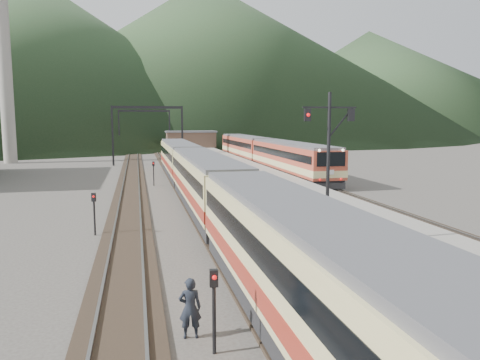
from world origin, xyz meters
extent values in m
cube|color=black|center=(0.00, 40.00, 0.06)|extent=(2.60, 200.00, 0.12)
cube|color=slate|center=(-0.72, 40.00, 0.16)|extent=(0.10, 200.00, 0.14)
cube|color=slate|center=(0.72, 40.00, 0.16)|extent=(0.10, 200.00, 0.14)
cube|color=black|center=(-5.00, 40.00, 0.06)|extent=(2.60, 200.00, 0.12)
cube|color=slate|center=(-5.72, 40.00, 0.16)|extent=(0.10, 200.00, 0.14)
cube|color=slate|center=(-4.28, 40.00, 0.16)|extent=(0.10, 200.00, 0.14)
cube|color=black|center=(11.50, 40.00, 0.06)|extent=(2.60, 200.00, 0.12)
cube|color=slate|center=(10.78, 40.00, 0.16)|extent=(0.10, 200.00, 0.14)
cube|color=slate|center=(12.22, 40.00, 0.16)|extent=(0.10, 200.00, 0.14)
cube|color=gray|center=(5.60, 38.00, 0.50)|extent=(8.00, 100.00, 1.00)
cube|color=black|center=(-7.50, 55.00, 4.00)|extent=(0.25, 0.25, 8.00)
cube|color=black|center=(1.80, 55.00, 4.00)|extent=(0.25, 0.25, 8.00)
cube|color=black|center=(-2.85, 55.00, 7.80)|extent=(9.30, 0.22, 0.35)
cube|color=black|center=(-7.50, 80.00, 4.00)|extent=(0.25, 0.25, 8.00)
cube|color=black|center=(1.80, 80.00, 4.00)|extent=(0.25, 0.25, 8.00)
cube|color=black|center=(-2.85, 80.00, 7.80)|extent=(9.30, 0.22, 0.35)
cylinder|color=#9E998E|center=(-22.00, 62.00, 15.00)|extent=(1.80, 1.80, 30.00)
cube|color=brown|center=(5.60, 78.00, 2.40)|extent=(9.00, 4.00, 2.80)
cube|color=slate|center=(5.60, 78.00, 3.95)|extent=(9.40, 4.40, 0.30)
cone|color=#294525|center=(-40.00, 190.00, 30.00)|extent=(180.00, 180.00, 60.00)
cone|color=#294525|center=(30.00, 230.00, 37.50)|extent=(220.00, 220.00, 75.00)
cone|color=#294525|center=(110.00, 210.00, 25.00)|extent=(160.00, 160.00, 50.00)
cube|color=beige|center=(0.00, 1.42, 1.94)|extent=(2.80, 18.83, 3.42)
cube|color=beige|center=(0.00, 20.75, 1.94)|extent=(2.80, 18.83, 3.42)
cube|color=beige|center=(0.00, 40.08, 1.94)|extent=(2.80, 18.83, 3.42)
cube|color=#BD4933|center=(11.50, 36.97, 2.12)|extent=(3.09, 20.81, 3.78)
cube|color=#BD4933|center=(11.50, 58.29, 2.12)|extent=(3.09, 20.81, 3.78)
cylinder|color=black|center=(3.16, 7.70, 4.09)|extent=(0.14, 0.14, 6.18)
cube|color=black|center=(3.16, 7.70, 6.58)|extent=(2.20, 0.27, 0.07)
cube|color=black|center=(2.27, 7.79, 6.28)|extent=(0.27, 0.20, 0.50)
cube|color=black|center=(4.06, 7.62, 6.28)|extent=(0.27, 0.20, 0.50)
cylinder|color=black|center=(-2.55, 1.54, 1.00)|extent=(0.10, 0.10, 2.00)
cube|color=black|center=(-2.55, 1.54, 2.05)|extent=(0.23, 0.18, 0.45)
cylinder|color=black|center=(-2.92, 34.00, 1.00)|extent=(0.10, 0.10, 2.00)
cube|color=black|center=(-2.92, 34.00, 2.05)|extent=(0.23, 0.17, 0.45)
cylinder|color=black|center=(-6.68, 15.45, 1.00)|extent=(0.10, 0.10, 2.00)
cube|color=black|center=(-6.68, 15.45, 2.05)|extent=(0.25, 0.20, 0.45)
imported|color=#1C212B|center=(-3.06, 2.58, 0.87)|extent=(0.66, 0.46, 1.74)
camera|label=1|loc=(-4.39, -9.91, 6.08)|focal=35.00mm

